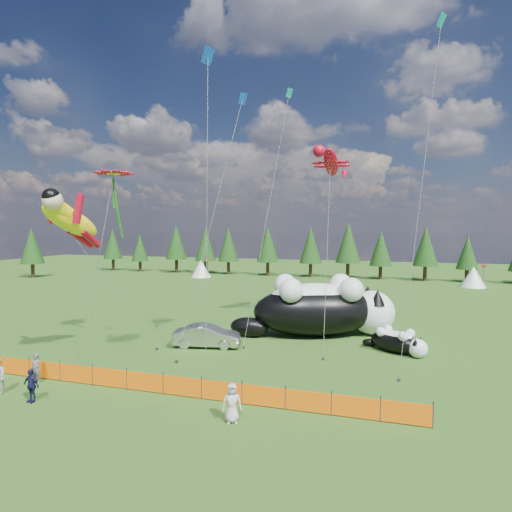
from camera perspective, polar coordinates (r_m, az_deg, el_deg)
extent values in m
plane|color=#0F370A|center=(22.93, -7.02, -16.43)|extent=(160.00, 160.00, 0.00)
cylinder|color=#262626|center=(26.73, -32.71, -12.81)|extent=(0.06, 0.06, 1.10)
cylinder|color=#262626|center=(25.32, -29.63, -13.63)|extent=(0.06, 0.06, 1.10)
cylinder|color=#262626|center=(23.98, -26.18, -14.50)|extent=(0.06, 0.06, 1.10)
cylinder|color=#262626|center=(22.74, -22.30, -15.41)|extent=(0.06, 0.06, 1.10)
cylinder|color=#262626|center=(21.62, -17.96, -16.34)|extent=(0.06, 0.06, 1.10)
cylinder|color=#262626|center=(20.63, -13.13, -17.26)|extent=(0.06, 0.06, 1.10)
cylinder|color=#262626|center=(19.79, -7.80, -18.13)|extent=(0.06, 0.06, 1.10)
cylinder|color=#262626|center=(19.13, -1.99, -18.90)|extent=(0.06, 0.06, 1.10)
cylinder|color=#262626|center=(18.66, 4.22, -19.52)|extent=(0.06, 0.06, 1.10)
cylinder|color=#262626|center=(18.39, 10.72, -19.95)|extent=(0.06, 0.06, 1.10)
cylinder|color=#262626|center=(18.34, 17.36, -20.13)|extent=(0.06, 0.06, 1.10)
cylinder|color=#262626|center=(18.51, 23.96, -20.07)|extent=(0.06, 0.06, 1.10)
cube|color=#FF6305|center=(26.03, -31.21, -13.32)|extent=(2.00, 0.04, 0.90)
cube|color=#FF6305|center=(24.65, -27.95, -14.17)|extent=(2.00, 0.04, 0.90)
cube|color=#FF6305|center=(23.37, -24.29, -15.07)|extent=(2.00, 0.04, 0.90)
cube|color=#FF6305|center=(22.18, -20.19, -15.99)|extent=(2.00, 0.04, 0.90)
cube|color=#FF6305|center=(21.13, -15.60, -16.93)|extent=(2.00, 0.04, 0.90)
cube|color=#FF6305|center=(20.21, -10.52, -17.83)|extent=(2.00, 0.04, 0.90)
cube|color=#FF6305|center=(19.46, -4.95, -18.67)|extent=(2.00, 0.04, 0.90)
cube|color=#FF6305|center=(18.89, 1.07, -19.38)|extent=(2.00, 0.04, 0.90)
cube|color=#FF6305|center=(18.52, 7.44, -19.90)|extent=(2.00, 0.04, 0.90)
cube|color=#FF6305|center=(18.36, 14.03, -20.21)|extent=(2.00, 0.04, 0.90)
cube|color=#FF6305|center=(18.42, 20.67, -20.27)|extent=(2.00, 0.04, 0.90)
ellipsoid|color=black|center=(30.28, 8.50, -7.74)|extent=(10.21, 7.29, 3.71)
ellipsoid|color=white|center=(30.10, 8.52, -6.01)|extent=(7.66, 5.34, 2.27)
sphere|color=white|center=(31.55, 16.26, -7.76)|extent=(3.30, 3.30, 3.30)
sphere|color=#D0507C|center=(32.07, 18.63, -7.62)|extent=(0.46, 0.46, 0.46)
ellipsoid|color=black|center=(29.84, -0.98, -10.10)|extent=(3.21, 2.36, 1.44)
cone|color=black|center=(30.40, 16.97, -5.68)|extent=(1.16, 1.16, 1.16)
cone|color=black|center=(32.23, 15.69, -5.11)|extent=(1.16, 1.16, 1.16)
sphere|color=white|center=(31.83, 11.99, -4.00)|extent=(1.73, 1.73, 1.73)
sphere|color=white|center=(29.29, 13.47, -4.72)|extent=(1.73, 1.73, 1.73)
sphere|color=white|center=(30.89, 4.23, -4.17)|extent=(1.73, 1.73, 1.73)
sphere|color=white|center=(28.27, 5.05, -4.93)|extent=(1.73, 1.73, 1.73)
ellipsoid|color=black|center=(27.79, 19.17, -11.53)|extent=(3.62, 2.99, 1.32)
ellipsoid|color=white|center=(27.71, 19.19, -10.87)|extent=(2.70, 2.21, 0.81)
sphere|color=white|center=(27.18, 22.11, -12.12)|extent=(1.17, 1.17, 1.17)
sphere|color=#D0507C|center=(26.99, 23.10, -12.26)|extent=(0.16, 0.16, 0.16)
ellipsoid|color=black|center=(28.71, 15.97, -11.79)|extent=(1.14, 0.96, 0.51)
cone|color=black|center=(26.74, 21.82, -11.33)|extent=(0.41, 0.41, 0.41)
cone|color=black|center=(27.36, 22.45, -11.00)|extent=(0.41, 0.41, 0.41)
sphere|color=white|center=(27.71, 21.16, -10.29)|extent=(0.62, 0.62, 0.62)
sphere|color=white|center=(26.87, 20.28, -10.72)|extent=(0.62, 0.62, 0.62)
sphere|color=white|center=(28.37, 18.31, -9.89)|extent=(0.62, 0.62, 0.62)
sphere|color=white|center=(27.56, 17.36, -10.28)|extent=(0.62, 0.62, 0.62)
imported|color=silver|center=(27.60, -7.02, -11.26)|extent=(4.73, 2.41, 1.49)
imported|color=#59595E|center=(24.12, -28.92, -13.90)|extent=(0.58, 0.39, 1.56)
imported|color=#141639|center=(21.87, -29.46, -15.80)|extent=(0.96, 0.56, 1.55)
imported|color=beige|center=(17.51, -3.45, -20.21)|extent=(0.94, 0.79, 1.63)
cylinder|color=#595959|center=(25.78, -19.21, -4.50)|extent=(0.03, 0.03, 9.70)
cube|color=#262626|center=(27.68, -13.98, -12.73)|extent=(0.15, 0.15, 0.16)
cylinder|color=#595959|center=(28.34, 10.19, 1.23)|extent=(0.03, 0.03, 15.56)
cube|color=#262626|center=(25.31, 9.57, -14.27)|extent=(0.15, 0.15, 0.16)
cylinder|color=#595959|center=(25.84, -21.69, -1.13)|extent=(0.03, 0.03, 11.82)
cube|color=#262626|center=(25.70, -23.82, -14.28)|extent=(0.15, 0.15, 0.16)
cube|color=#1E7D16|center=(27.11, -19.59, 6.47)|extent=(0.18, 0.18, 3.88)
cylinder|color=#595959|center=(25.07, -6.43, 4.65)|extent=(0.03, 0.03, 17.08)
cube|color=#262626|center=(24.95, -11.30, -14.57)|extent=(0.15, 0.15, 0.16)
cylinder|color=#595959|center=(24.83, 22.61, 9.31)|extent=(0.03, 0.03, 21.51)
cube|color=#262626|center=(23.05, 19.73, -16.32)|extent=(0.15, 0.15, 0.16)
cylinder|color=#595959|center=(19.52, -7.04, 4.73)|extent=(0.03, 0.03, 16.25)
cube|color=#262626|center=(20.49, -7.20, -18.76)|extent=(0.15, 0.15, 0.16)
cylinder|color=#595959|center=(29.58, 1.82, 6.97)|extent=(0.03, 0.03, 20.35)
cube|color=#262626|center=(27.18, -1.79, -12.93)|extent=(0.15, 0.15, 0.16)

